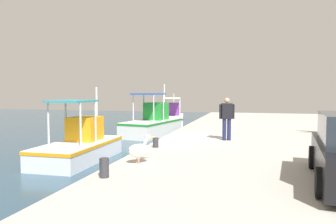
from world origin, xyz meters
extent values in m
cube|color=#BCB7AD|center=(0.00, -5.00, 0.40)|extent=(36.00, 10.00, 0.80)
cube|color=white|center=(-1.85, 3.00, 0.39)|extent=(4.55, 2.02, 0.77)
cube|color=orange|center=(-1.85, 3.00, 0.69)|extent=(4.60, 2.06, 0.12)
cube|color=orange|center=(-1.29, 3.01, 1.27)|extent=(1.29, 1.18, 1.00)
cylinder|color=silver|center=(-2.86, 2.31, 1.60)|extent=(0.08, 0.08, 1.66)
cylinder|color=silver|center=(-2.88, 3.66, 1.60)|extent=(0.08, 0.08, 1.66)
cylinder|color=silver|center=(-1.64, 2.33, 1.60)|extent=(0.08, 0.08, 1.66)
cylinder|color=silver|center=(-1.66, 3.68, 1.60)|extent=(0.08, 0.08, 1.66)
cube|color=teal|center=(-2.26, 2.99, 2.47)|extent=(1.86, 1.45, 0.08)
cylinder|color=silver|center=(-0.16, 3.03, 1.91)|extent=(0.10, 0.10, 2.27)
torus|color=orange|center=(-1.29, 3.65, 1.27)|extent=(0.54, 0.11, 0.54)
cube|color=white|center=(6.29, 2.42, 0.49)|extent=(5.27, 2.94, 0.97)
cube|color=#1E8C2D|center=(6.29, 2.42, 0.89)|extent=(5.31, 2.99, 0.12)
cube|color=#1E8C2D|center=(6.90, 2.31, 1.54)|extent=(1.60, 1.48, 1.14)
cylinder|color=silver|center=(5.06, 1.92, 1.81)|extent=(0.08, 0.08, 1.68)
cylinder|color=silver|center=(5.32, 3.34, 1.81)|extent=(0.08, 0.08, 1.68)
cylinder|color=silver|center=(6.38, 1.67, 1.81)|extent=(0.08, 0.08, 1.68)
cylinder|color=silver|center=(6.64, 3.10, 1.81)|extent=(0.08, 0.08, 1.68)
cube|color=#1E4CB2|center=(5.85, 2.51, 2.69)|extent=(2.26, 1.86, 0.08)
cylinder|color=silver|center=(8.12, 2.08, 2.17)|extent=(0.10, 0.10, 2.39)
torus|color=orange|center=(6.90, 2.99, 1.54)|extent=(0.55, 0.20, 0.54)
cube|color=white|center=(13.45, 2.78, 0.37)|extent=(6.08, 2.93, 0.74)
cube|color=#723399|center=(13.45, 2.78, 0.66)|extent=(6.13, 2.98, 0.12)
cube|color=#723399|center=(14.16, 2.92, 1.29)|extent=(1.82, 1.38, 1.10)
cylinder|color=silver|center=(12.29, 1.90, 1.49)|extent=(0.08, 0.08, 1.50)
cylinder|color=silver|center=(12.03, 3.13, 1.49)|extent=(0.08, 0.08, 1.50)
cylinder|color=silver|center=(13.83, 2.21, 1.49)|extent=(0.08, 0.08, 1.50)
cylinder|color=silver|center=(13.58, 3.44, 1.49)|extent=(0.08, 0.08, 1.50)
cube|color=silver|center=(12.93, 2.67, 2.28)|extent=(2.58, 1.77, 0.08)
cylinder|color=silver|center=(15.59, 3.21, 1.70)|extent=(0.10, 0.10, 1.91)
torus|color=orange|center=(14.16, 3.52, 1.29)|extent=(0.55, 0.21, 0.54)
cylinder|color=tan|center=(-5.03, -0.76, 0.91)|extent=(0.04, 0.04, 0.22)
cylinder|color=tan|center=(-4.95, -0.68, 0.91)|extent=(0.04, 0.04, 0.22)
ellipsoid|color=white|center=(-4.95, -0.75, 1.16)|extent=(0.68, 0.67, 0.40)
ellipsoid|color=silver|center=(-4.99, -0.72, 1.22)|extent=(0.65, 0.64, 0.28)
cylinder|color=white|center=(-4.81, -0.88, 1.38)|extent=(0.20, 0.20, 0.27)
sphere|color=white|center=(-4.76, -0.94, 1.54)|extent=(0.23, 0.23, 0.16)
cone|color=#F2B272|center=(-4.61, -1.08, 1.52)|extent=(0.27, 0.26, 0.07)
cylinder|color=#1E234C|center=(0.08, -2.93, 1.25)|extent=(0.16, 0.16, 0.91)
cylinder|color=#1E234C|center=(0.02, -2.74, 1.25)|extent=(0.16, 0.16, 0.91)
cube|color=black|center=(0.05, -2.84, 2.03)|extent=(0.36, 0.50, 0.64)
cylinder|color=black|center=(0.13, -3.10, 2.01)|extent=(0.10, 0.10, 0.61)
cylinder|color=black|center=(-0.03, -2.58, 2.01)|extent=(0.10, 0.10, 0.61)
sphere|color=tan|center=(0.05, -2.84, 2.48)|extent=(0.22, 0.22, 0.22)
cylinder|color=black|center=(-4.35, -5.42, 1.10)|extent=(0.62, 0.25, 0.60)
cylinder|color=black|center=(-6.87, -5.13, 1.10)|extent=(0.62, 0.25, 0.60)
cylinder|color=#333338|center=(-6.57, -0.45, 1.03)|extent=(0.23, 0.23, 0.47)
cylinder|color=#333338|center=(-2.34, -0.45, 0.98)|extent=(0.21, 0.21, 0.36)
camera|label=1|loc=(-13.42, -3.81, 2.85)|focal=34.10mm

